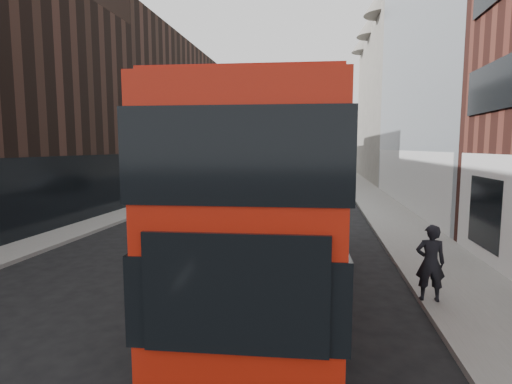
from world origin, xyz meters
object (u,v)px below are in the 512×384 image
at_px(car_a, 316,211).
at_px(car_c, 294,187).
at_px(car_b, 322,186).
at_px(street_lamp, 146,145).
at_px(grey_bus, 302,163).
at_px(red_bus, 270,190).
at_px(pedestrian, 430,263).

xyz_separation_m(car_a, car_c, (-1.90, 12.07, 0.06)).
xyz_separation_m(car_a, car_b, (0.40, 12.37, 0.13)).
relative_size(street_lamp, car_a, 1.81).
height_order(grey_bus, car_c, grey_bus).
height_order(grey_bus, car_b, grey_bus).
height_order(red_bus, car_c, red_bus).
height_order(red_bus, grey_bus, red_bus).
height_order(car_a, pedestrian, pedestrian).
distance_m(car_a, car_b, 12.37).
xyz_separation_m(street_lamp, car_b, (11.84, 8.00, -3.39)).
xyz_separation_m(grey_bus, car_a, (2.11, -31.02, -1.32)).
relative_size(car_a, car_c, 0.78).
bearing_deg(pedestrian, car_b, -80.71).
distance_m(car_b, pedestrian, 23.28).
xyz_separation_m(red_bus, grey_bus, (-0.91, 41.10, -0.85)).
xyz_separation_m(grey_bus, pedestrian, (5.08, -41.79, -0.85)).
height_order(car_a, car_b, car_b).
xyz_separation_m(car_b, car_c, (-2.30, -0.29, -0.07)).
distance_m(street_lamp, car_c, 12.74).
relative_size(grey_bus, car_c, 2.35).
bearing_deg(pedestrian, grey_bus, -80.14).
xyz_separation_m(street_lamp, car_a, (11.44, -4.37, -3.52)).
xyz_separation_m(street_lamp, grey_bus, (9.34, 26.66, -2.20)).
distance_m(grey_bus, pedestrian, 42.11).
relative_size(red_bus, grey_bus, 1.10).
bearing_deg(red_bus, street_lamp, 122.36).
relative_size(car_c, pedestrian, 2.52).
xyz_separation_m(street_lamp, pedestrian, (14.42, -15.14, -3.05)).
relative_size(red_bus, pedestrian, 6.50).
bearing_deg(street_lamp, grey_bus, 70.70).
bearing_deg(car_a, pedestrian, -68.52).
bearing_deg(car_a, car_b, 94.18).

